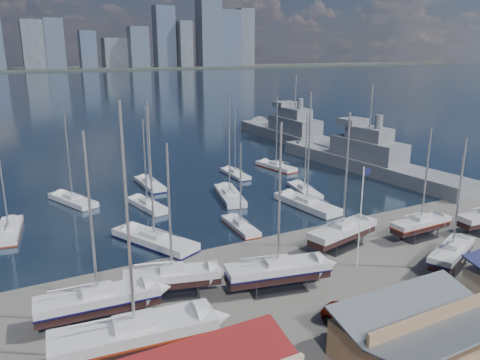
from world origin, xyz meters
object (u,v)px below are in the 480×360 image
naval_ship_east (367,162)px  flagpole (361,211)px  naval_ship_west (294,135)px  sailboat_cradle_0 (98,300)px

naval_ship_east → flagpole: (-29.96, -31.24, 4.60)m
naval_ship_east → naval_ship_west: naval_ship_west is taller
naval_ship_east → naval_ship_west: (4.29, 30.73, 0.00)m
sailboat_cradle_0 → naval_ship_west: (60.50, 59.78, -0.42)m
flagpole → sailboat_cradle_0: bearing=175.2°
sailboat_cradle_0 → naval_ship_east: size_ratio=0.37×
naval_ship_east → sailboat_cradle_0: bearing=114.4°
naval_ship_east → naval_ship_west: 31.03m
sailboat_cradle_0 → naval_ship_west: naval_ship_west is taller
sailboat_cradle_0 → naval_ship_east: 63.28m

